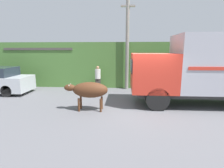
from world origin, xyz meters
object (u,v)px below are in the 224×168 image
(cargo_truck, at_px, (209,68))
(brown_cow, at_px, (89,90))
(pedestrian_on_hill, at_px, (98,77))
(utility_pole, at_px, (127,42))

(cargo_truck, relative_size, brown_cow, 3.55)
(pedestrian_on_hill, relative_size, utility_pole, 0.26)
(utility_pole, bearing_deg, cargo_truck, -40.90)
(brown_cow, bearing_deg, utility_pole, 79.51)
(brown_cow, distance_m, pedestrian_on_hill, 4.12)
(pedestrian_on_hill, bearing_deg, utility_pole, 163.81)
(utility_pole, bearing_deg, pedestrian_on_hill, -172.31)
(pedestrian_on_hill, bearing_deg, cargo_truck, 128.32)
(cargo_truck, height_order, brown_cow, cargo_truck)
(brown_cow, height_order, utility_pole, utility_pole)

